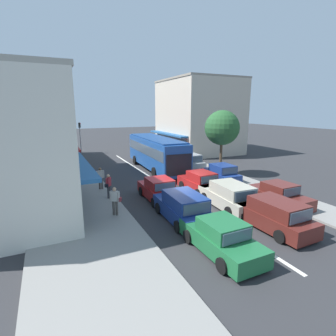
{
  "coord_description": "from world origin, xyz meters",
  "views": [
    {
      "loc": [
        -8.17,
        -15.54,
        5.99
      ],
      "look_at": [
        0.77,
        3.63,
        1.2
      ],
      "focal_mm": 28.0,
      "sensor_mm": 36.0,
      "label": 1
    }
  ],
  "objects_px": {
    "parked_wagon_kerb_rear": "(165,153)",
    "traffic_light_downstreet": "(80,133)",
    "sedan_behind_bus_mid": "(159,190)",
    "parked_sedan_kerb_front": "(278,195)",
    "wagon_queue_gap_filler": "(229,196)",
    "wagon_queue_far_back": "(183,207)",
    "pedestrian_browsing_midblock": "(100,177)",
    "parked_wagon_kerb_third": "(187,161)",
    "pedestrian_far_walker": "(115,199)",
    "sedan_behind_bus_near": "(221,238)",
    "city_bus": "(156,151)",
    "parked_hatchback_kerb_second": "(221,174)",
    "pedestrian_with_handbag_near": "(108,185)",
    "wagon_adjacent_lane_trail": "(273,215)",
    "street_tree_right": "(222,128)",
    "hatchback_adjacent_lane_lead": "(200,183)"
  },
  "relations": [
    {
      "from": "parked_wagon_kerb_rear",
      "to": "traffic_light_downstreet",
      "type": "height_order",
      "value": "traffic_light_downstreet"
    },
    {
      "from": "sedan_behind_bus_mid",
      "to": "parked_sedan_kerb_front",
      "type": "height_order",
      "value": "same"
    },
    {
      "from": "wagon_queue_gap_filler",
      "to": "sedan_behind_bus_mid",
      "type": "bearing_deg",
      "value": 136.25
    },
    {
      "from": "wagon_queue_far_back",
      "to": "pedestrian_browsing_midblock",
      "type": "relative_size",
      "value": 2.8
    },
    {
      "from": "parked_wagon_kerb_third",
      "to": "pedestrian_far_walker",
      "type": "height_order",
      "value": "pedestrian_far_walker"
    },
    {
      "from": "parked_wagon_kerb_rear",
      "to": "pedestrian_browsing_midblock",
      "type": "bearing_deg",
      "value": -135.43
    },
    {
      "from": "sedan_behind_bus_near",
      "to": "wagon_queue_far_back",
      "type": "xyz_separation_m",
      "value": [
        0.08,
        3.57,
        0.08
      ]
    },
    {
      "from": "pedestrian_far_walker",
      "to": "city_bus",
      "type": "bearing_deg",
      "value": 56.61
    },
    {
      "from": "wagon_queue_far_back",
      "to": "parked_hatchback_kerb_second",
      "type": "relative_size",
      "value": 1.22
    },
    {
      "from": "parked_wagon_kerb_third",
      "to": "pedestrian_with_handbag_near",
      "type": "bearing_deg",
      "value": -146.99
    },
    {
      "from": "parked_wagon_kerb_third",
      "to": "sedan_behind_bus_near",
      "type": "bearing_deg",
      "value": -114.0
    },
    {
      "from": "wagon_adjacent_lane_trail",
      "to": "pedestrian_far_walker",
      "type": "relative_size",
      "value": 2.79
    },
    {
      "from": "sedan_behind_bus_near",
      "to": "wagon_queue_gap_filler",
      "type": "xyz_separation_m",
      "value": [
        3.58,
        4.05,
        0.08
      ]
    },
    {
      "from": "wagon_adjacent_lane_trail",
      "to": "pedestrian_with_handbag_near",
      "type": "bearing_deg",
      "value": 130.22
    },
    {
      "from": "wagon_queue_gap_filler",
      "to": "street_tree_right",
      "type": "relative_size",
      "value": 0.78
    },
    {
      "from": "sedan_behind_bus_mid",
      "to": "pedestrian_with_handbag_near",
      "type": "relative_size",
      "value": 2.59
    },
    {
      "from": "sedan_behind_bus_near",
      "to": "parked_hatchback_kerb_second",
      "type": "distance_m",
      "value": 11.12
    },
    {
      "from": "hatchback_adjacent_lane_lead",
      "to": "wagon_queue_gap_filler",
      "type": "xyz_separation_m",
      "value": [
        -0.03,
        -3.47,
        0.04
      ]
    },
    {
      "from": "traffic_light_downstreet",
      "to": "street_tree_right",
      "type": "xyz_separation_m",
      "value": [
        10.18,
        -17.84,
        1.47
      ]
    },
    {
      "from": "wagon_queue_far_back",
      "to": "hatchback_adjacent_lane_lead",
      "type": "bearing_deg",
      "value": 48.27
    },
    {
      "from": "traffic_light_downstreet",
      "to": "pedestrian_browsing_midblock",
      "type": "xyz_separation_m",
      "value": [
        -0.83,
        -18.11,
        -1.79
      ]
    },
    {
      "from": "parked_sedan_kerb_front",
      "to": "parked_hatchback_kerb_second",
      "type": "height_order",
      "value": "parked_hatchback_kerb_second"
    },
    {
      "from": "parked_sedan_kerb_front",
      "to": "parked_wagon_kerb_third",
      "type": "bearing_deg",
      "value": 90.4
    },
    {
      "from": "sedan_behind_bus_near",
      "to": "pedestrian_far_walker",
      "type": "bearing_deg",
      "value": 119.77
    },
    {
      "from": "wagon_queue_gap_filler",
      "to": "street_tree_right",
      "type": "bearing_deg",
      "value": 57.66
    },
    {
      "from": "street_tree_right",
      "to": "wagon_queue_gap_filler",
      "type": "bearing_deg",
      "value": -122.34
    },
    {
      "from": "city_bus",
      "to": "parked_wagon_kerb_third",
      "type": "relative_size",
      "value": 2.4
    },
    {
      "from": "city_bus",
      "to": "parked_sedan_kerb_front",
      "type": "bearing_deg",
      "value": -75.84
    },
    {
      "from": "city_bus",
      "to": "parked_sedan_kerb_front",
      "type": "distance_m",
      "value": 12.94
    },
    {
      "from": "city_bus",
      "to": "parked_wagon_kerb_rear",
      "type": "distance_m",
      "value": 5.69
    },
    {
      "from": "parked_sedan_kerb_front",
      "to": "parked_wagon_kerb_rear",
      "type": "height_order",
      "value": "parked_wagon_kerb_rear"
    },
    {
      "from": "parked_sedan_kerb_front",
      "to": "wagon_queue_gap_filler",
      "type": "bearing_deg",
      "value": 162.03
    },
    {
      "from": "parked_wagon_kerb_rear",
      "to": "wagon_queue_gap_filler",
      "type": "bearing_deg",
      "value": -100.37
    },
    {
      "from": "hatchback_adjacent_lane_lead",
      "to": "pedestrian_browsing_midblock",
      "type": "relative_size",
      "value": 2.3
    },
    {
      "from": "city_bus",
      "to": "parked_wagon_kerb_third",
      "type": "distance_m",
      "value": 3.39
    },
    {
      "from": "street_tree_right",
      "to": "traffic_light_downstreet",
      "type": "bearing_deg",
      "value": 119.7
    },
    {
      "from": "wagon_queue_far_back",
      "to": "parked_sedan_kerb_front",
      "type": "xyz_separation_m",
      "value": [
        6.53,
        -0.51,
        -0.08
      ]
    },
    {
      "from": "pedestrian_with_handbag_near",
      "to": "pedestrian_far_walker",
      "type": "distance_m",
      "value": 3.07
    },
    {
      "from": "sedan_behind_bus_mid",
      "to": "wagon_queue_far_back",
      "type": "relative_size",
      "value": 0.93
    },
    {
      "from": "wagon_queue_far_back",
      "to": "parked_wagon_kerb_rear",
      "type": "relative_size",
      "value": 1.01
    },
    {
      "from": "city_bus",
      "to": "sedan_behind_bus_near",
      "type": "distance_m",
      "value": 15.98
    },
    {
      "from": "sedan_behind_bus_mid",
      "to": "parked_wagon_kerb_rear",
      "type": "bearing_deg",
      "value": 64.14
    },
    {
      "from": "pedestrian_with_handbag_near",
      "to": "pedestrian_browsing_midblock",
      "type": "bearing_deg",
      "value": 92.13
    },
    {
      "from": "city_bus",
      "to": "pedestrian_far_walker",
      "type": "relative_size",
      "value": 6.71
    },
    {
      "from": "hatchback_adjacent_lane_lead",
      "to": "wagon_queue_far_back",
      "type": "xyz_separation_m",
      "value": [
        -3.52,
        -3.95,
        0.04
      ]
    },
    {
      "from": "pedestrian_browsing_midblock",
      "to": "wagon_queue_gap_filler",
      "type": "bearing_deg",
      "value": -46.35
    },
    {
      "from": "parked_wagon_kerb_rear",
      "to": "street_tree_right",
      "type": "xyz_separation_m",
      "value": [
        1.54,
        -9.06,
        3.58
      ]
    },
    {
      "from": "parked_wagon_kerb_third",
      "to": "traffic_light_downstreet",
      "type": "bearing_deg",
      "value": 121.1
    },
    {
      "from": "city_bus",
      "to": "street_tree_right",
      "type": "bearing_deg",
      "value": -43.75
    },
    {
      "from": "parked_sedan_kerb_front",
      "to": "pedestrian_browsing_midblock",
      "type": "xyz_separation_m",
      "value": [
        -9.55,
        7.81,
        0.4
      ]
    }
  ]
}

